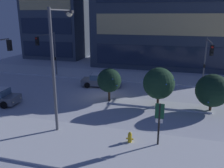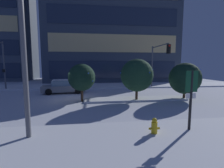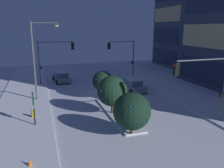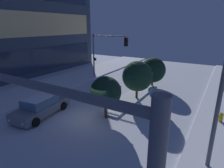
% 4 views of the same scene
% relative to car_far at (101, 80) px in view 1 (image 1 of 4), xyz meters
% --- Properties ---
extents(ground, '(52.00, 52.00, 0.00)m').
position_rel_car_far_xyz_m(ground, '(1.81, -3.88, -0.71)').
color(ground, silver).
extents(curb_strip_near, '(52.00, 5.20, 0.14)m').
position_rel_car_far_xyz_m(curb_strip_near, '(1.81, -12.91, -0.64)').
color(curb_strip_near, silver).
rests_on(curb_strip_near, ground).
extents(curb_strip_far, '(52.00, 5.20, 0.14)m').
position_rel_car_far_xyz_m(curb_strip_far, '(1.81, 5.15, -0.64)').
color(curb_strip_far, silver).
rests_on(curb_strip_far, ground).
extents(median_strip, '(9.00, 1.80, 0.14)m').
position_rel_car_far_xyz_m(median_strip, '(6.94, -4.43, -0.64)').
color(median_strip, silver).
rests_on(median_strip, ground).
extents(office_tower_secondary, '(11.09, 9.29, 20.69)m').
position_rel_car_far_xyz_m(office_tower_secondary, '(-14.79, 18.14, 9.63)').
color(office_tower_secondary, '#424C5B').
rests_on(office_tower_secondary, ground).
extents(car_far, '(4.79, 2.49, 1.49)m').
position_rel_car_far_xyz_m(car_far, '(0.00, 0.00, 0.00)').
color(car_far, slate).
rests_on(car_far, ground).
extents(traffic_light_corner_far_left, '(0.32, 4.46, 5.91)m').
position_rel_car_far_xyz_m(traffic_light_corner_far_left, '(-7.60, 1.64, 3.35)').
color(traffic_light_corner_far_left, '#565960').
rests_on(traffic_light_corner_far_left, ground).
extents(traffic_light_corner_far_right, '(0.32, 5.10, 5.62)m').
position_rel_car_far_xyz_m(traffic_light_corner_far_right, '(11.37, 1.32, 3.20)').
color(traffic_light_corner_far_right, '#565960').
rests_on(traffic_light_corner_far_right, ground).
extents(street_lamp_arched, '(0.56, 2.88, 8.44)m').
position_rel_car_far_xyz_m(street_lamp_arched, '(0.47, -10.85, 4.72)').
color(street_lamp_arched, '#565960').
rests_on(street_lamp_arched, ground).
extents(fire_hydrant, '(0.48, 0.26, 0.83)m').
position_rel_car_far_xyz_m(fire_hydrant, '(5.72, -11.88, -0.31)').
color(fire_hydrant, gold).
rests_on(fire_hydrant, ground).
extents(parking_info_sign, '(0.55, 0.12, 2.85)m').
position_rel_car_far_xyz_m(parking_info_sign, '(7.48, -11.68, 1.12)').
color(parking_info_sign, black).
rests_on(parking_info_sign, ground).
extents(decorated_tree_median, '(2.78, 2.82, 3.30)m').
position_rel_car_far_xyz_m(decorated_tree_median, '(11.32, -4.82, 1.19)').
color(decorated_tree_median, '#473323').
rests_on(decorated_tree_median, ground).
extents(decorated_tree_left_of_median, '(2.83, 2.79, 3.62)m').
position_rel_car_far_xyz_m(decorated_tree_left_of_median, '(6.89, -4.90, 1.51)').
color(decorated_tree_left_of_median, '#473323').
rests_on(decorated_tree_left_of_median, ground).
extents(decorated_tree_right_of_median, '(2.28, 2.28, 3.20)m').
position_rel_car_far_xyz_m(decorated_tree_right_of_median, '(2.23, -4.50, 1.34)').
color(decorated_tree_right_of_median, '#473323').
rests_on(decorated_tree_right_of_median, ground).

